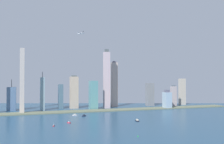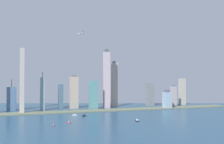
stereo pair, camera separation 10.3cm
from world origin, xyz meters
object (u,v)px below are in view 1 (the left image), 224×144
Objects in this scene: skyscraper_8 at (74,92)px; boat_0 at (84,116)px; skyscraper_5 at (114,84)px; skyscraper_4 at (93,95)px; skyscraper_10 at (150,94)px; skyscraper_2 at (42,94)px; skyscraper_7 at (22,81)px; skyscraper_1 at (167,100)px; skyscraper_3 at (107,80)px; boat_3 at (54,126)px; airplane at (81,33)px; skyscraper_9 at (173,96)px; boat_1 at (137,121)px; skyscraper_6 at (11,99)px; skyscraper_0 at (61,96)px; boat_2 at (69,122)px; channel_buoy_2 at (138,136)px; skyscraper_11 at (182,92)px; boat_4 at (75,115)px.

skyscraper_8 is 186.50m from boat_0.
skyscraper_5 is at bearing 25.43° from boat_0.
skyscraper_4 is 216.70m from skyscraper_10.
skyscraper_7 is at bearing -139.37° from skyscraper_2.
skyscraper_3 is at bearing 159.59° from skyscraper_1.
skyscraper_7 is 2.27× the size of skyscraper_10.
airplane is at bearing -3.65° from boat_3.
skyscraper_9 is 342.61m from boat_1.
skyscraper_6 is 309.16m from boat_3.
skyscraper_4 is 150.38m from boat_0.
skyscraper_0 is 43.81m from skyscraper_8.
skyscraper_1 is at bearing -11.32° from skyscraper_2.
boat_0 is (-337.23, -132.42, -32.91)m from skyscraper_9.
skyscraper_2 is at bearing 168.68° from skyscraper_1.
boat_2 is 0.30× the size of airplane.
skyscraper_8 is 308.71m from boat_1.
skyscraper_7 is 418.12m from channel_buoy_2.
boat_4 is at bearing -160.01° from skyscraper_11.
skyscraper_7 is 249.88m from boat_3.
skyscraper_8 is at bearing 61.28° from boat_0.
skyscraper_7 is 237.50m from boat_2.
skyscraper_4 is at bearing 179.96° from skyscraper_9.
boat_1 is at bearing -65.98° from skyscraper_0.
skyscraper_0 is 145.60m from skyscraper_6.
skyscraper_6 is 31.47× the size of channel_buoy_2.
skyscraper_9 is 363.79m from boat_0.
boat_3 is at bearing 50.90° from boat_4.
skyscraper_4 is (-227.68, 49.23, 16.80)m from skyscraper_1.
skyscraper_11 is at bearing -3.59° from skyscraper_5.
skyscraper_4 is at bearing -168.69° from skyscraper_10.
skyscraper_9 is 376.81m from boat_4.
boat_4 is at bearing -151.54° from skyscraper_10.
skyscraper_0 is 309.54m from boat_3.
skyscraper_1 is at bearing -80.57° from skyscraper_10.
skyscraper_6 is 228.75m from boat_4.
skyscraper_5 reaches higher than skyscraper_4.
skyscraper_6 reaches higher than boat_2.
skyscraper_6 is 0.52× the size of skyscraper_7.
skyscraper_10 is at bearing 177.25° from skyscraper_11.
skyscraper_2 is at bearing -12.16° from skyscraper_6.
skyscraper_2 is 238.56m from skyscraper_5.
skyscraper_3 is at bearing -15.34° from skyscraper_0.
skyscraper_2 is 90.49m from skyscraper_6.
boat_1 is at bearing -46.00° from skyscraper_6.
boat_0 is 1.46× the size of boat_2.
skyscraper_6 is (-145.15, -10.92, -3.44)m from skyscraper_0.
skyscraper_8 is at bearing 137.47° from skyscraper_4.
skyscraper_3 is 2.39× the size of skyscraper_10.
channel_buoy_2 is 439.61m from airplane.
boat_2 is (99.08, -197.16, -87.86)m from skyscraper_7.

